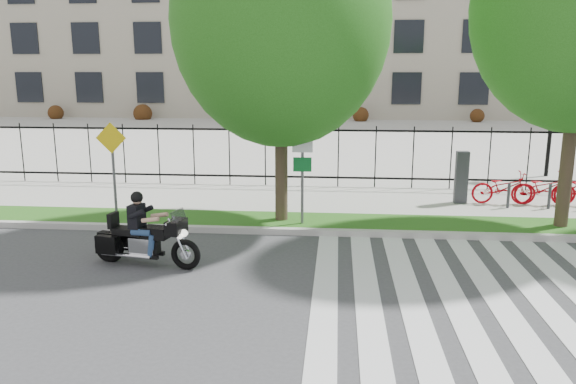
{
  "coord_description": "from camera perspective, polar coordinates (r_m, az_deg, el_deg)",
  "views": [
    {
      "loc": [
        2.38,
        -8.96,
        3.94
      ],
      "look_at": [
        1.31,
        3.0,
        1.3
      ],
      "focal_mm": 35.0,
      "sensor_mm": 36.0,
      "label": 1
    }
  ],
  "objects": [
    {
      "name": "ground",
      "position": [
        10.07,
        -9.12,
        -10.77
      ],
      "size": [
        120.0,
        120.0,
        0.0
      ],
      "primitive_type": "plane",
      "color": "#3C3C3F",
      "rests_on": "ground"
    },
    {
      "name": "curb",
      "position": [
        13.83,
        -5.01,
        -3.87
      ],
      "size": [
        60.0,
        0.2,
        0.15
      ],
      "primitive_type": "cube",
      "color": "#B3B0A8",
      "rests_on": "ground"
    },
    {
      "name": "grass_verge",
      "position": [
        14.63,
        -4.43,
        -2.95
      ],
      "size": [
        60.0,
        1.5,
        0.15
      ],
      "primitive_type": "cube",
      "color": "#185214",
      "rests_on": "ground"
    },
    {
      "name": "sidewalk",
      "position": [
        17.03,
        -3.05,
        -0.74
      ],
      "size": [
        60.0,
        3.5,
        0.15
      ],
      "primitive_type": "cube",
      "color": "#ABA9A0",
      "rests_on": "ground"
    },
    {
      "name": "plaza",
      "position": [
        34.27,
        1.1,
        5.87
      ],
      "size": [
        80.0,
        34.0,
        0.1
      ],
      "primitive_type": "cube",
      "color": "#ABA9A0",
      "rests_on": "ground"
    },
    {
      "name": "crosswalk_stripes",
      "position": [
        10.09,
        19.1,
        -11.26
      ],
      "size": [
        5.7,
        8.0,
        0.01
      ],
      "primitive_type": null,
      "color": "silver",
      "rests_on": "ground"
    },
    {
      "name": "iron_fence",
      "position": [
        18.53,
        -2.32,
        3.73
      ],
      "size": [
        30.0,
        0.06,
        2.0
      ],
      "primitive_type": null,
      "color": "black",
      "rests_on": "sidewalk"
    },
    {
      "name": "office_building",
      "position": [
        54.27,
        2.71,
        18.75
      ],
      "size": [
        60.0,
        21.9,
        20.15
      ],
      "color": "#A59885",
      "rests_on": "ground"
    },
    {
      "name": "lamp_post_right",
      "position": [
        22.32,
        25.44,
        9.34
      ],
      "size": [
        1.06,
        0.7,
        4.25
      ],
      "color": "black",
      "rests_on": "ground"
    },
    {
      "name": "street_tree_1",
      "position": [
        14.03,
        -0.72,
        17.03
      ],
      "size": [
        5.29,
        5.29,
        7.97
      ],
      "color": "#382C1E",
      "rests_on": "grass_verge"
    },
    {
      "name": "sign_pole_regulatory",
      "position": [
        13.75,
        1.47,
        3.19
      ],
      "size": [
        0.5,
        0.09,
        2.5
      ],
      "color": "#59595B",
      "rests_on": "grass_verge"
    },
    {
      "name": "sign_pole_warning",
      "position": [
        14.84,
        -17.39,
        3.32
      ],
      "size": [
        0.78,
        0.09,
        2.49
      ],
      "color": "#59595B",
      "rests_on": "grass_verge"
    },
    {
      "name": "motorcycle_rider",
      "position": [
        11.78,
        -14.33,
        -4.38
      ],
      "size": [
        2.38,
        0.93,
        1.85
      ],
      "color": "black",
      "rests_on": "ground"
    }
  ]
}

